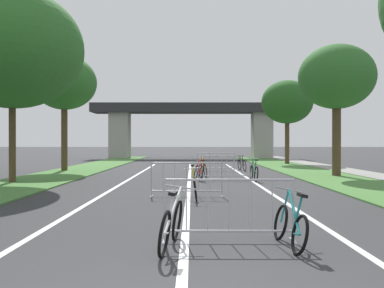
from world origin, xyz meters
TOP-DOWN VIEW (x-y plane):
  - grass_verge_left at (-6.47, 20.05)m, footprint 3.20×49.02m
  - grass_verge_right at (6.47, 20.05)m, footprint 3.20×49.02m
  - sidewalk_path_right at (8.93, 20.05)m, footprint 1.71×49.02m
  - lane_stripe_center at (0.00, 14.18)m, footprint 0.14×28.36m
  - lane_stripe_right_lane at (2.68, 14.18)m, footprint 0.14×28.36m
  - lane_stripe_left_lane at (-2.68, 14.18)m, footprint 0.14×28.36m
  - overpass_bridge at (0.00, 40.51)m, footprint 20.28×3.41m
  - tree_left_pine_far at (-7.15, 13.50)m, footprint 5.69×5.69m
  - tree_left_pine_near at (-7.18, 20.64)m, footprint 3.66×3.66m
  - tree_right_cypress_far at (7.08, 16.80)m, footprint 3.65×3.65m
  - tree_right_maple_mid at (7.28, 28.36)m, footprint 3.84×3.84m
  - crowd_barrier_nearest at (0.74, 3.29)m, footprint 2.20×0.45m
  - crowd_barrier_second at (-0.05, 9.14)m, footprint 2.20×0.46m
  - crowd_barrier_third at (1.61, 15.00)m, footprint 2.22×0.57m
  - crowd_barrier_fourth at (1.49, 20.86)m, footprint 2.22×0.55m
  - bicycle_red_0 at (0.41, 14.62)m, footprint 0.49×1.65m
  - bicycle_green_1 at (2.75, 14.42)m, footprint 0.53×1.65m
  - bicycle_teal_2 at (1.66, 2.91)m, footprint 0.46×1.61m
  - bicycle_yellow_3 at (0.20, 8.55)m, footprint 0.49×1.64m
  - bicycle_black_4 at (3.04, 21.22)m, footprint 0.60×1.57m
  - bicycle_white_5 at (-0.20, 2.82)m, footprint 0.57×1.78m
  - bicycle_orange_6 at (0.61, 15.49)m, footprint 0.51×1.73m

SIDE VIEW (x-z plane):
  - lane_stripe_center at x=0.00m, z-range 0.00..0.01m
  - lane_stripe_right_lane at x=2.68m, z-range 0.00..0.01m
  - lane_stripe_left_lane at x=-2.68m, z-range 0.00..0.01m
  - grass_verge_left at x=-6.47m, z-range 0.00..0.05m
  - grass_verge_right at x=6.47m, z-range 0.00..0.05m
  - sidewalk_path_right at x=8.93m, z-range 0.00..0.08m
  - bicycle_teal_2 at x=1.66m, z-range -0.11..0.81m
  - bicycle_black_4 at x=3.04m, z-range -0.10..0.82m
  - bicycle_green_1 at x=2.75m, z-range -0.13..0.87m
  - bicycle_red_0 at x=0.41m, z-range -0.10..0.85m
  - bicycle_white_5 at x=-0.20m, z-range -0.10..0.85m
  - bicycle_yellow_3 at x=0.20m, z-range -0.12..0.89m
  - bicycle_orange_6 at x=0.61m, z-range -0.12..0.89m
  - crowd_barrier_nearest at x=0.74m, z-range -0.01..1.04m
  - crowd_barrier_second at x=-0.05m, z-range -0.01..1.04m
  - crowd_barrier_third at x=1.61m, z-range -0.01..1.04m
  - crowd_barrier_fourth at x=1.49m, z-range -0.01..1.04m
  - overpass_bridge at x=0.00m, z-range 1.21..6.84m
  - tree_right_maple_mid at x=7.28m, z-range 1.51..7.83m
  - tree_right_cypress_far at x=7.08m, z-range 1.59..7.95m
  - tree_left_pine_near at x=-7.18m, z-range 1.72..8.35m
  - tree_left_pine_far at x=-7.15m, z-range 1.51..9.37m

